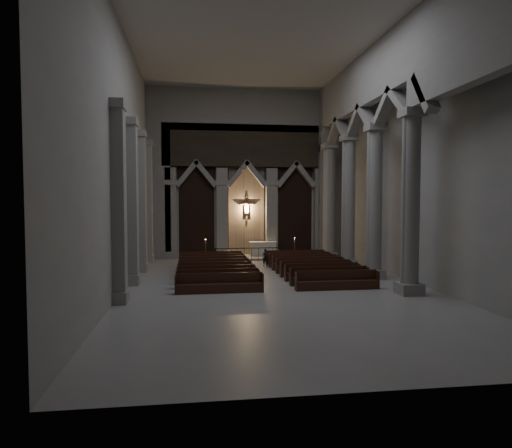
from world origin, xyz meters
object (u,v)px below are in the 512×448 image
at_px(candle_stand_left, 206,255).
at_px(pews, 265,270).
at_px(worshipper, 265,257).
at_px(altar_rail, 251,252).
at_px(candle_stand_right, 294,254).
at_px(altar, 263,248).

distance_m(candle_stand_left, pews, 6.97).
bearing_deg(worshipper, altar_rail, 129.17).
height_order(altar_rail, worshipper, worshipper).
bearing_deg(worshipper, candle_stand_right, 71.01).
xyz_separation_m(altar, candle_stand_left, (-4.14, -1.51, -0.24)).
xyz_separation_m(candle_stand_left, worshipper, (3.64, -2.71, 0.13)).
distance_m(altar_rail, candle_stand_left, 3.10).
height_order(altar_rail, pews, altar_rail).
xyz_separation_m(candle_stand_left, pews, (3.03, -6.27, -0.12)).
distance_m(altar, candle_stand_right, 2.48).
bearing_deg(altar_rail, candle_stand_left, 168.78).
bearing_deg(worshipper, pews, -76.70).
distance_m(candle_stand_right, worshipper, 3.68).
xyz_separation_m(altar_rail, candle_stand_right, (3.07, 0.63, -0.22)).
xyz_separation_m(altar, candle_stand_right, (1.97, -1.48, -0.23)).
height_order(altar, pews, altar).
height_order(candle_stand_left, worshipper, candle_stand_left).
height_order(candle_stand_left, pews, candle_stand_left).
bearing_deg(pews, altar, 81.95).
bearing_deg(candle_stand_right, altar, 143.00).
height_order(candle_stand_right, worshipper, candle_stand_right).
bearing_deg(pews, worshipper, 80.30).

